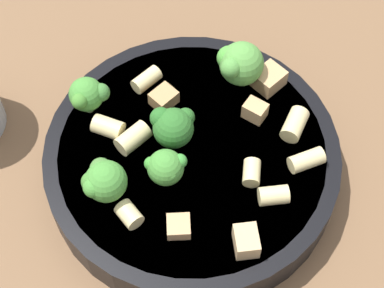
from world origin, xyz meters
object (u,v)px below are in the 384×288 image
rigatoni_3 (147,80)px  rigatoni_5 (108,127)px  broccoli_floret_0 (88,95)px  chicken_chunk_4 (164,98)px  rigatoni_6 (252,172)px  rigatoni_0 (306,160)px  rigatoni_4 (129,215)px  broccoli_floret_2 (173,125)px  chicken_chunk_0 (246,241)px  rigatoni_1 (295,124)px  rigatoni_7 (133,138)px  chicken_chunk_2 (269,79)px  broccoli_floret_1 (239,63)px  broccoli_floret_4 (166,168)px  chicken_chunk_1 (179,226)px  broccoli_floret_3 (103,181)px  chicken_chunk_3 (255,111)px  pasta_bowl (192,160)px  rigatoni_2 (274,195)px

rigatoni_3 → rigatoni_5: size_ratio=1.02×
broccoli_floret_0 → chicken_chunk_4: size_ratio=1.78×
rigatoni_3 → rigatoni_6: (-0.13, -0.01, 0.00)m
rigatoni_0 → rigatoni_4: bearing=70.3°
broccoli_floret_2 → chicken_chunk_0: 0.12m
chicken_chunk_4 → rigatoni_1: bearing=-143.1°
rigatoni_7 → chicken_chunk_2: size_ratio=1.12×
rigatoni_1 → rigatoni_7: same height
broccoli_floret_2 → rigatoni_0: size_ratio=1.34×
broccoli_floret_0 → broccoli_floret_1: 0.14m
broccoli_floret_4 → chicken_chunk_1: size_ratio=1.86×
broccoli_floret_1 → rigatoni_0: bearing=173.1°
rigatoni_4 → rigatoni_6: same height
broccoli_floret_3 → rigatoni_7: bearing=-59.7°
broccoli_floret_1 → rigatoni_6: 0.10m
rigatoni_4 → rigatoni_0: bearing=-109.7°
broccoli_floret_4 → chicken_chunk_3: (0.00, -0.10, -0.01)m
rigatoni_5 → rigatoni_7: size_ratio=0.90×
broccoli_floret_3 → rigatoni_6: 0.12m
broccoli_floret_1 → broccoli_floret_4: size_ratio=1.32×
rigatoni_0 → chicken_chunk_0: size_ratio=1.25×
chicken_chunk_3 → pasta_bowl: bearing=84.1°
rigatoni_2 → rigatoni_5: 0.15m
rigatoni_2 → rigatoni_3: 0.16m
broccoli_floret_2 → rigatoni_7: 0.04m
rigatoni_4 → rigatoni_6: 0.11m
broccoli_floret_0 → broccoli_floret_4: 0.10m
broccoli_floret_4 → rigatoni_7: bearing=1.0°
rigatoni_6 → chicken_chunk_1: rigatoni_6 is taller
broccoli_floret_4 → rigatoni_2: broccoli_floret_4 is taller
broccoli_floret_0 → rigatoni_5: 0.03m
broccoli_floret_3 → rigatoni_1: (-0.05, -0.17, -0.02)m
rigatoni_7 → chicken_chunk_3: rigatoni_7 is taller
broccoli_floret_1 → rigatoni_3: bearing=53.0°
broccoli_floret_1 → rigatoni_5: size_ratio=1.78×
broccoli_floret_4 → rigatoni_7: size_ratio=1.21×
broccoli_floret_4 → rigatoni_4: broccoli_floret_4 is taller
rigatoni_2 → rigatoni_6: bearing=-1.1°
rigatoni_3 → chicken_chunk_1: 0.15m
rigatoni_1 → chicken_chunk_1: bearing=94.9°
rigatoni_0 → rigatoni_3: bearing=19.5°
chicken_chunk_3 → chicken_chunk_4: size_ratio=0.89×
broccoli_floret_1 → rigatoni_4: size_ratio=2.26×
broccoli_floret_0 → broccoli_floret_3: (-0.08, 0.04, 0.00)m
broccoli_floret_0 → broccoli_floret_4: broccoli_floret_0 is taller
rigatoni_4 → broccoli_floret_1: bearing=-72.4°
rigatoni_0 → rigatoni_2: same height
broccoli_floret_4 → chicken_chunk_3: size_ratio=1.83×
broccoli_floret_2 → rigatoni_1: size_ratio=1.36×
rigatoni_0 → rigatoni_3: 0.16m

